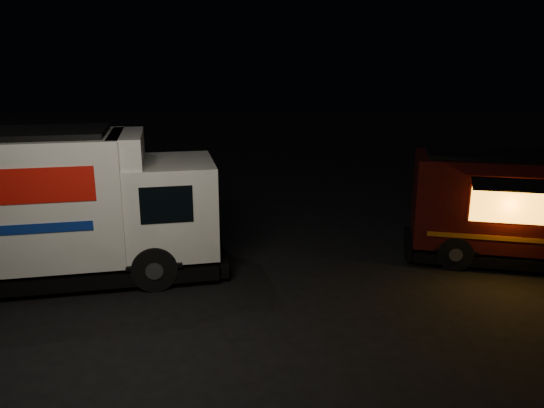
% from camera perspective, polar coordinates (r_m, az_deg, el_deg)
% --- Properties ---
extents(ground, '(80.00, 80.00, 0.00)m').
position_cam_1_polar(ground, '(12.23, -7.45, -8.71)').
color(ground, black).
rests_on(ground, ground).
extents(white_truck, '(8.03, 4.09, 3.47)m').
position_cam_1_polar(white_truck, '(13.00, -22.43, -0.20)').
color(white_truck, white).
rests_on(white_truck, ground).
extents(red_truck, '(6.24, 3.42, 2.75)m').
position_cam_1_polar(red_truck, '(14.59, 26.00, -0.46)').
color(red_truck, '#390A0C').
rests_on(red_truck, ground).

